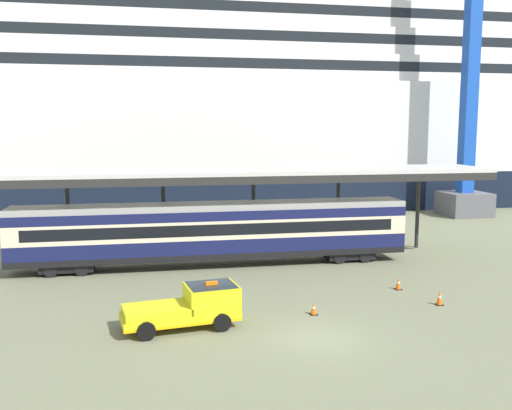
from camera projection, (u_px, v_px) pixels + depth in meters
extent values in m
plane|color=#707458|center=(318.00, 338.00, 24.26)|extent=(400.00, 400.00, 0.00)
cube|color=black|center=(260.00, 183.00, 71.35)|extent=(140.37, 25.84, 4.17)
cube|color=silver|center=(260.00, 127.00, 70.42)|extent=(140.37, 25.84, 9.72)
cube|color=silver|center=(260.00, 76.00, 69.57)|extent=(129.14, 23.77, 2.87)
cube|color=black|center=(283.00, 64.00, 58.03)|extent=(123.52, 0.12, 1.03)
cube|color=silver|center=(260.00, 52.00, 69.18)|extent=(123.97, 22.82, 2.87)
cube|color=black|center=(282.00, 36.00, 58.11)|extent=(118.58, 0.12, 1.03)
cube|color=silver|center=(260.00, 28.00, 68.80)|extent=(118.81, 21.87, 2.87)
cube|color=black|center=(281.00, 8.00, 58.19)|extent=(113.64, 0.12, 1.03)
cube|color=silver|center=(261.00, 3.00, 68.41)|extent=(113.64, 20.92, 2.87)
cube|color=silver|center=(212.00, 172.00, 36.76)|extent=(37.55, 5.29, 0.25)
cube|color=#272727|center=(217.00, 181.00, 34.33)|extent=(37.55, 0.20, 0.50)
cylinder|color=#272727|center=(68.00, 218.00, 37.60)|extent=(0.28, 0.28, 5.99)
cylinder|color=#272727|center=(164.00, 215.00, 38.77)|extent=(0.28, 0.28, 5.99)
cylinder|color=#272727|center=(253.00, 213.00, 39.95)|extent=(0.28, 0.28, 5.99)
cylinder|color=#272727|center=(338.00, 210.00, 41.13)|extent=(0.28, 0.28, 5.99)
cylinder|color=#272727|center=(418.00, 208.00, 42.31)|extent=(0.28, 0.28, 5.99)
cube|color=black|center=(214.00, 253.00, 36.98)|extent=(25.37, 2.80, 0.40)
cube|color=#141947|center=(214.00, 243.00, 36.89)|extent=(25.37, 2.80, 0.90)
cube|color=beige|center=(214.00, 227.00, 36.75)|extent=(25.37, 2.80, 1.20)
cube|color=black|center=(216.00, 230.00, 35.41)|extent=(23.34, 0.08, 0.72)
cube|color=#141947|center=(214.00, 213.00, 36.63)|extent=(25.37, 2.80, 0.60)
cube|color=#9C9C9C|center=(214.00, 206.00, 36.57)|extent=(25.37, 2.69, 0.36)
cube|color=black|center=(69.00, 265.00, 35.32)|extent=(3.20, 2.35, 0.50)
cylinder|color=black|center=(50.00, 271.00, 34.01)|extent=(0.84, 0.12, 0.84)
cylinder|color=black|center=(81.00, 269.00, 34.35)|extent=(0.84, 0.12, 0.84)
cube|color=black|center=(347.00, 253.00, 38.75)|extent=(3.20, 2.35, 0.50)
cylinder|color=black|center=(340.00, 258.00, 37.44)|extent=(0.84, 0.12, 0.84)
cylinder|color=black|center=(366.00, 257.00, 37.78)|extent=(0.84, 0.12, 0.84)
cube|color=yellow|center=(180.00, 316.00, 25.39)|extent=(5.43, 2.71, 0.36)
cube|color=#F2B20C|center=(180.00, 318.00, 25.41)|extent=(5.43, 2.73, 0.12)
cube|color=yellow|center=(212.00, 297.00, 25.76)|extent=(2.54, 2.22, 1.10)
cube|color=#19232D|center=(211.00, 289.00, 25.72)|extent=(2.32, 2.11, 0.44)
cube|color=orange|center=(211.00, 283.00, 25.68)|extent=(0.58, 0.28, 0.16)
cube|color=yellow|center=(157.00, 310.00, 25.01)|extent=(3.15, 2.31, 0.36)
cylinder|color=black|center=(211.00, 309.00, 26.89)|extent=(0.83, 0.36, 0.80)
cylinder|color=black|center=(222.00, 323.00, 25.02)|extent=(0.83, 0.36, 0.80)
cylinder|color=black|center=(140.00, 317.00, 25.81)|extent=(0.83, 0.36, 0.80)
cylinder|color=black|center=(146.00, 331.00, 23.94)|extent=(0.83, 0.36, 0.80)
cube|color=black|center=(439.00, 305.00, 28.79)|extent=(0.36, 0.36, 0.04)
cone|color=#EA590F|center=(439.00, 298.00, 28.74)|extent=(0.30, 0.30, 0.71)
cylinder|color=white|center=(439.00, 297.00, 28.73)|extent=(0.17, 0.17, 0.10)
cube|color=black|center=(398.00, 289.00, 31.57)|extent=(0.36, 0.36, 0.04)
cone|color=#EA590F|center=(398.00, 283.00, 31.52)|extent=(0.30, 0.30, 0.65)
cylinder|color=white|center=(398.00, 283.00, 31.51)|extent=(0.17, 0.17, 0.09)
cube|color=black|center=(314.00, 314.00, 27.32)|extent=(0.36, 0.36, 0.04)
cone|color=#EA590F|center=(314.00, 308.00, 27.28)|extent=(0.30, 0.30, 0.57)
cylinder|color=white|center=(314.00, 307.00, 27.28)|extent=(0.17, 0.17, 0.08)
cube|color=#595960|center=(464.00, 204.00, 58.23)|extent=(4.40, 4.40, 2.40)
cube|color=blue|center=(473.00, 25.00, 55.83)|extent=(1.30, 1.30, 33.22)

